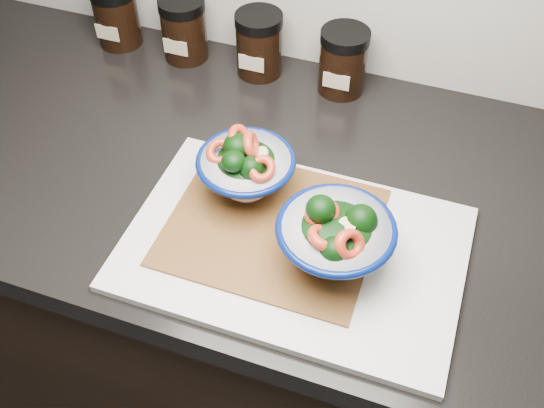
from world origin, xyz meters
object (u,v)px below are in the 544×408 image
(spice_jar_a, at_px, (116,15))
(cutting_board, at_px, (294,248))
(spice_jar_c, at_px, (259,44))
(spice_jar_d, at_px, (343,61))
(bowl_left, at_px, (246,169))
(spice_jar_b, at_px, (184,29))
(bowl_right, at_px, (336,238))

(spice_jar_a, bearing_deg, cutting_board, -38.40)
(spice_jar_a, distance_m, spice_jar_c, 0.28)
(spice_jar_a, height_order, spice_jar_d, same)
(cutting_board, distance_m, bowl_left, 0.13)
(cutting_board, height_order, bowl_left, bowl_left)
(spice_jar_b, bearing_deg, bowl_left, -51.96)
(cutting_board, height_order, spice_jar_a, spice_jar_a)
(bowl_left, bearing_deg, bowl_right, -27.73)
(cutting_board, bearing_deg, bowl_left, 143.65)
(spice_jar_a, bearing_deg, spice_jar_d, 0.00)
(spice_jar_b, bearing_deg, spice_jar_c, 0.00)
(bowl_left, height_order, bowl_right, bowl_left)
(spice_jar_b, relative_size, spice_jar_c, 1.00)
(bowl_right, height_order, spice_jar_c, bowl_right)
(spice_jar_c, bearing_deg, spice_jar_a, 180.00)
(bowl_left, bearing_deg, spice_jar_a, 141.09)
(bowl_left, xyz_separation_m, bowl_right, (0.15, -0.08, 0.00))
(spice_jar_b, distance_m, spice_jar_c, 0.14)
(spice_jar_c, relative_size, spice_jar_d, 1.00)
(bowl_left, xyz_separation_m, spice_jar_c, (-0.09, 0.30, -0.00))
(cutting_board, xyz_separation_m, spice_jar_b, (-0.33, 0.37, 0.05))
(cutting_board, xyz_separation_m, spice_jar_c, (-0.18, 0.37, 0.05))
(bowl_left, relative_size, bowl_right, 0.91)
(spice_jar_c, bearing_deg, bowl_left, -73.16)
(bowl_left, height_order, spice_jar_a, bowl_left)
(bowl_left, height_order, spice_jar_c, bowl_left)
(spice_jar_b, height_order, spice_jar_d, same)
(cutting_board, relative_size, spice_jar_d, 3.98)
(spice_jar_a, bearing_deg, bowl_right, -35.93)
(bowl_left, relative_size, spice_jar_c, 1.23)
(spice_jar_a, bearing_deg, spice_jar_b, 0.00)
(bowl_right, relative_size, spice_jar_a, 1.35)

